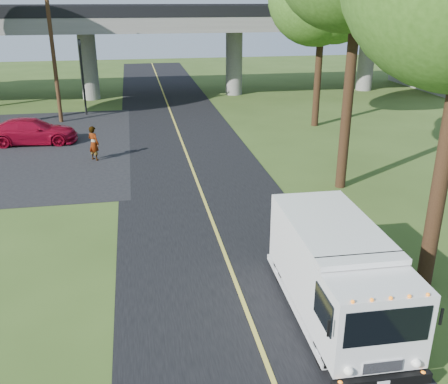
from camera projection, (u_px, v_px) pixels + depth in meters
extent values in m
plane|color=#38501C|center=(251.00, 322.00, 12.96)|extent=(120.00, 120.00, 0.00)
cube|color=black|center=(199.00, 187.00, 22.11)|extent=(7.00, 90.00, 0.02)
cube|color=gold|center=(199.00, 187.00, 22.11)|extent=(0.12, 90.00, 0.01)
cube|color=slate|center=(161.00, 22.00, 40.07)|extent=(50.00, 9.00, 1.20)
cube|color=black|center=(165.00, 12.00, 35.71)|extent=(50.00, 0.25, 0.80)
cube|color=black|center=(158.00, 9.00, 43.77)|extent=(50.00, 0.25, 0.80)
cube|color=slate|center=(439.00, 54.00, 45.35)|extent=(4.00, 10.00, 6.00)
cylinder|color=slate|center=(89.00, 66.00, 40.28)|extent=(1.40, 1.40, 5.40)
cylinder|color=slate|center=(234.00, 62.00, 42.28)|extent=(1.40, 1.40, 5.40)
cylinder|color=slate|center=(366.00, 59.00, 44.29)|extent=(1.40, 1.40, 5.40)
cylinder|color=black|center=(83.00, 78.00, 34.82)|extent=(0.14, 0.14, 5.20)
imported|color=black|center=(80.00, 48.00, 34.09)|extent=(0.18, 0.22, 1.10)
cylinder|color=#472D19|center=(53.00, 53.00, 32.04)|extent=(0.26, 0.26, 9.00)
cylinder|color=#382314|center=(442.00, 171.00, 13.52)|extent=(0.44, 0.44, 7.00)
cylinder|color=#382314|center=(348.00, 101.00, 20.83)|extent=(0.44, 0.44, 7.70)
cylinder|color=#382314|center=(318.00, 74.00, 31.56)|extent=(0.44, 0.44, 6.65)
cube|color=white|center=(327.00, 253.00, 13.39)|extent=(2.21, 3.93, 1.99)
cube|color=white|center=(369.00, 316.00, 10.91)|extent=(2.16, 1.64, 1.81)
cube|color=black|center=(387.00, 326.00, 10.09)|extent=(1.86, 0.11, 0.84)
cube|color=black|center=(382.00, 382.00, 10.50)|extent=(2.21, 0.21, 0.25)
cube|color=white|center=(328.00, 299.00, 13.51)|extent=(2.24, 5.17, 0.16)
cylinder|color=black|center=(324.00, 351.00, 11.30)|extent=(0.27, 0.80, 0.79)
cylinder|color=black|center=(398.00, 343.00, 11.56)|extent=(0.27, 0.80, 0.79)
cylinder|color=black|center=(281.00, 269.00, 14.71)|extent=(0.27, 0.80, 0.79)
cylinder|color=black|center=(339.00, 264.00, 14.98)|extent=(0.27, 0.80, 0.79)
imported|color=maroon|center=(32.00, 131.00, 28.51)|extent=(5.05, 2.22, 1.44)
imported|color=gray|center=(94.00, 143.00, 25.50)|extent=(0.77, 0.76, 1.80)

